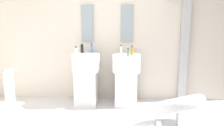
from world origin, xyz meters
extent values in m
cube|color=beige|center=(0.00, 1.65, 1.30)|extent=(4.80, 0.10, 2.60)
cube|color=white|center=(-0.37, 1.30, 0.32)|extent=(0.40, 0.40, 0.63)
cylinder|color=white|center=(-0.37, 1.30, 0.79)|extent=(0.52, 0.52, 0.32)
cylinder|color=#B7BABF|center=(-0.37, 1.44, 1.01)|extent=(0.02, 0.02, 0.10)
cube|color=white|center=(0.37, 1.30, 0.32)|extent=(0.40, 0.40, 0.63)
cylinder|color=white|center=(0.37, 1.30, 0.79)|extent=(0.52, 0.52, 0.32)
cylinder|color=#B7BABF|center=(0.37, 1.44, 1.01)|extent=(0.02, 0.02, 0.10)
cube|color=#8C9EA8|center=(-0.37, 1.58, 1.50)|extent=(0.22, 0.03, 0.68)
cube|color=#8C9EA8|center=(0.37, 1.58, 1.50)|extent=(0.22, 0.03, 0.68)
cube|color=#B7BABF|center=(1.46, 1.53, 1.02)|extent=(0.14, 0.08, 2.05)
cylinder|color=#B7BABF|center=(1.11, 0.31, 0.20)|extent=(0.05, 0.05, 0.34)
torus|color=silver|center=(1.11, 0.31, 0.40)|extent=(1.08, 1.08, 0.49)
cylinder|color=#B7BABF|center=(-1.30, 0.21, 0.90)|extent=(0.36, 0.02, 0.02)
cube|color=white|center=(-1.30, 0.21, 0.65)|extent=(0.04, 0.22, 0.50)
cylinder|color=#4C72B7|center=(-0.28, 1.46, 1.04)|extent=(0.04, 0.04, 0.16)
cylinder|color=black|center=(-0.28, 1.46, 1.13)|extent=(0.02, 0.02, 0.02)
cylinder|color=#C68C38|center=(0.47, 1.20, 1.03)|extent=(0.05, 0.05, 0.15)
cylinder|color=black|center=(0.47, 1.20, 1.12)|extent=(0.03, 0.03, 0.02)
cylinder|color=silver|center=(-0.54, 1.26, 1.02)|extent=(0.06, 0.06, 0.12)
cylinder|color=black|center=(-0.54, 1.26, 1.09)|extent=(0.03, 0.03, 0.02)
cylinder|color=#59996B|center=(0.40, 1.11, 1.02)|extent=(0.04, 0.04, 0.12)
cylinder|color=black|center=(0.40, 1.11, 1.09)|extent=(0.02, 0.02, 0.02)
cylinder|color=black|center=(-0.46, 1.43, 1.03)|extent=(0.06, 0.06, 0.15)
cylinder|color=black|center=(-0.46, 1.43, 1.12)|extent=(0.03, 0.03, 0.02)
cylinder|color=white|center=(0.28, 1.41, 1.02)|extent=(0.05, 0.05, 0.14)
cylinder|color=black|center=(0.28, 1.41, 1.10)|extent=(0.03, 0.03, 0.02)
camera|label=1|loc=(0.32, -2.91, 1.67)|focal=37.76mm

